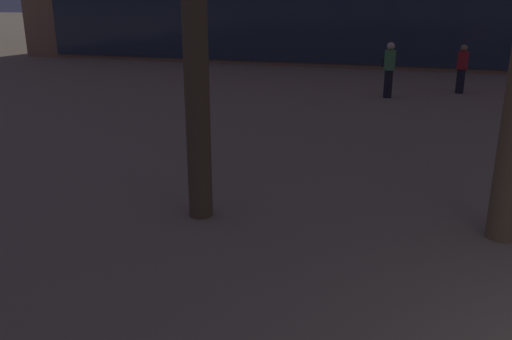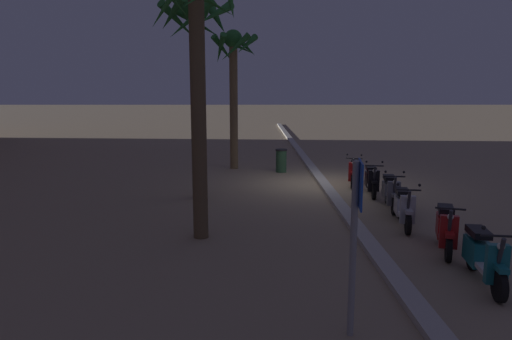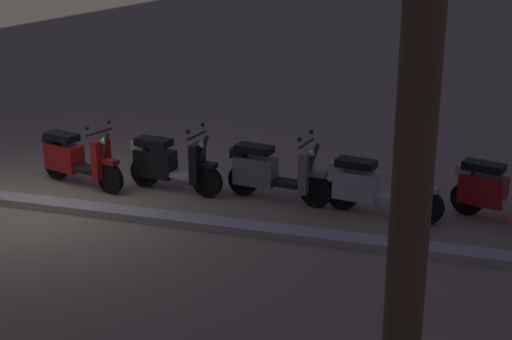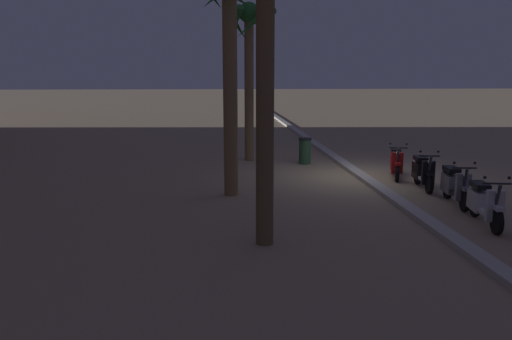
# 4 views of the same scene
# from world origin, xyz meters

# --- Properties ---
(ground_plane) EXTENTS (200.00, 200.00, 0.00)m
(ground_plane) POSITION_xyz_m (0.00, 0.00, 0.00)
(ground_plane) COLOR #9E896B
(curb_strip) EXTENTS (60.00, 0.36, 0.12)m
(curb_strip) POSITION_xyz_m (0.00, -0.13, 0.06)
(curb_strip) COLOR #BCB7AD
(curb_strip) RESTS_ON ground
(scooter_red_far_back) EXTENTS (1.68, 0.78, 1.04)m
(scooter_red_far_back) POSITION_xyz_m (-6.96, -1.67, 0.46)
(scooter_red_far_back) COLOR black
(scooter_red_far_back) RESTS_ON ground
(scooter_silver_gap_after_mid) EXTENTS (1.83, 0.66, 1.17)m
(scooter_silver_gap_after_mid) POSITION_xyz_m (-5.15, -1.37, 0.45)
(scooter_silver_gap_after_mid) COLOR black
(scooter_silver_gap_after_mid) RESTS_ON ground
(scooter_grey_second_in_line) EXTENTS (1.79, 0.61, 1.17)m
(scooter_grey_second_in_line) POSITION_xyz_m (-3.45, -1.54, 0.47)
(scooter_grey_second_in_line) COLOR black
(scooter_grey_second_in_line) RESTS_ON ground
(scooter_black_mid_centre) EXTENTS (1.72, 0.60, 1.17)m
(scooter_black_mid_centre) POSITION_xyz_m (-1.71, -1.45, 0.47)
(scooter_black_mid_centre) COLOR black
(scooter_black_mid_centre) RESTS_ON ground
(scooter_red_mid_front) EXTENTS (1.77, 0.79, 1.17)m
(scooter_red_mid_front) POSITION_xyz_m (-0.08, -1.27, 0.46)
(scooter_red_mid_front) COLOR black
(scooter_red_mid_front) RESTS_ON ground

